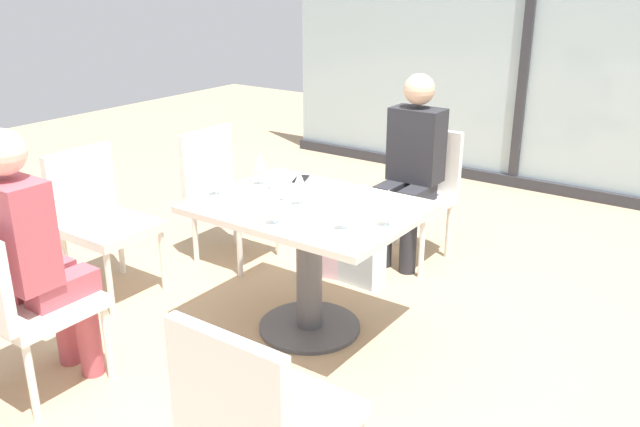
{
  "coord_description": "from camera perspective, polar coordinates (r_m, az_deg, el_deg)",
  "views": [
    {
      "loc": [
        1.92,
        -2.61,
        1.87
      ],
      "look_at": [
        0.0,
        0.1,
        0.65
      ],
      "focal_mm": 37.31,
      "sensor_mm": 36.0,
      "label": 1
    }
  ],
  "objects": [
    {
      "name": "wine_glass_2",
      "position": [
        3.58,
        -8.97,
        3.56
      ],
      "size": [
        0.07,
        0.07,
        0.18
      ],
      "color": "silver",
      "rests_on": "dining_table_main"
    },
    {
      "name": "coffee_cup",
      "position": [
        3.67,
        -3.71,
        2.76
      ],
      "size": [
        0.08,
        0.08,
        0.09
      ],
      "primitive_type": "cylinder",
      "color": "white",
      "rests_on": "dining_table_main"
    },
    {
      "name": "chair_front_left",
      "position": [
        3.27,
        -24.6,
        -6.7
      ],
      "size": [
        0.46,
        0.5,
        0.87
      ],
      "color": "silver",
      "rests_on": "ground_plane"
    },
    {
      "name": "chair_side_end",
      "position": [
        4.2,
        -18.4,
        -0.01
      ],
      "size": [
        0.5,
        0.46,
        0.87
      ],
      "color": "silver",
      "rests_on": "ground_plane"
    },
    {
      "name": "chair_front_right",
      "position": [
        2.29,
        -5.11,
        -16.84
      ],
      "size": [
        0.46,
        0.5,
        0.87
      ],
      "color": "silver",
      "rests_on": "ground_plane"
    },
    {
      "name": "ground_plane",
      "position": [
        3.74,
        -0.9,
        -9.81
      ],
      "size": [
        12.0,
        12.0,
        0.0
      ],
      "primitive_type": "plane",
      "color": "tan"
    },
    {
      "name": "cell_phone_on_table",
      "position": [
        3.85,
        -1.64,
        2.99
      ],
      "size": [
        0.12,
        0.16,
        0.01
      ],
      "primitive_type": "cube",
      "rotation": [
        0.0,
        0.0,
        0.39
      ],
      "color": "black",
      "rests_on": "dining_table_main"
    },
    {
      "name": "wine_glass_3",
      "position": [
        3.12,
        5.9,
        1.16
      ],
      "size": [
        0.07,
        0.07,
        0.18
      ],
      "color": "silver",
      "rests_on": "dining_table_main"
    },
    {
      "name": "chair_near_window",
      "position": [
        4.52,
        8.37,
        2.26
      ],
      "size": [
        0.46,
        0.51,
        0.87
      ],
      "color": "silver",
      "rests_on": "ground_plane"
    },
    {
      "name": "wine_glass_1",
      "position": [
        3.39,
        -1.77,
        2.84
      ],
      "size": [
        0.07,
        0.07,
        0.18
      ],
      "color": "silver",
      "rests_on": "dining_table_main"
    },
    {
      "name": "handbag_2",
      "position": [
        4.27,
        2.36,
        -3.75
      ],
      "size": [
        0.33,
        0.22,
        0.28
      ],
      "primitive_type": "cube",
      "rotation": [
        0.0,
        0.0,
        0.2
      ],
      "color": "beige",
      "rests_on": "ground_plane"
    },
    {
      "name": "handbag_0",
      "position": [
        4.21,
        3.41,
        -4.11
      ],
      "size": [
        0.31,
        0.17,
        0.28
      ],
      "primitive_type": "cube",
      "rotation": [
        0.0,
        0.0,
        -0.05
      ],
      "color": "silver",
      "rests_on": "ground_plane"
    },
    {
      "name": "wine_glass_6",
      "position": [
        3.06,
        2.08,
        0.89
      ],
      "size": [
        0.07,
        0.07,
        0.18
      ],
      "color": "silver",
      "rests_on": "dining_table_main"
    },
    {
      "name": "window_wall_backdrop",
      "position": [
        6.15,
        17.34,
        13.16
      ],
      "size": [
        4.81,
        0.1,
        2.7
      ],
      "color": "#A3B7BC",
      "rests_on": "ground_plane"
    },
    {
      "name": "wine_glass_4",
      "position": [
        3.46,
        -3.35,
        3.17
      ],
      "size": [
        0.07,
        0.07,
        0.18
      ],
      "color": "silver",
      "rests_on": "dining_table_main"
    },
    {
      "name": "person_front_left",
      "position": [
        3.24,
        -23.49,
        -2.83
      ],
      "size": [
        0.34,
        0.39,
        1.26
      ],
      "color": "#B24C56",
      "rests_on": "ground_plane"
    },
    {
      "name": "chair_far_left",
      "position": [
        4.52,
        -8.21,
        2.26
      ],
      "size": [
        0.5,
        0.46,
        0.87
      ],
      "color": "silver",
      "rests_on": "ground_plane"
    },
    {
      "name": "person_near_window",
      "position": [
        4.37,
        7.85,
        4.44
      ],
      "size": [
        0.34,
        0.39,
        1.26
      ],
      "color": "#28282D",
      "rests_on": "ground_plane"
    },
    {
      "name": "wine_glass_5",
      "position": [
        3.13,
        -3.96,
        1.3
      ],
      "size": [
        0.07,
        0.07,
        0.18
      ],
      "color": "silver",
      "rests_on": "dining_table_main"
    },
    {
      "name": "wine_glass_0",
      "position": [
        3.73,
        -5.2,
        4.4
      ],
      "size": [
        0.07,
        0.07,
        0.18
      ],
      "color": "silver",
      "rests_on": "dining_table_main"
    },
    {
      "name": "dining_table_main",
      "position": [
        3.51,
        -0.94,
        -2.31
      ],
      "size": [
        1.12,
        0.86,
        0.73
      ],
      "color": "silver",
      "rests_on": "ground_plane"
    }
  ]
}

